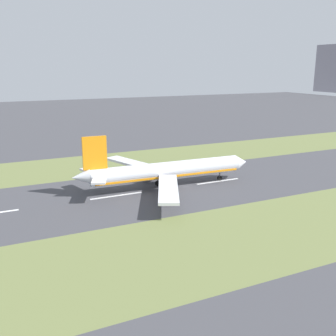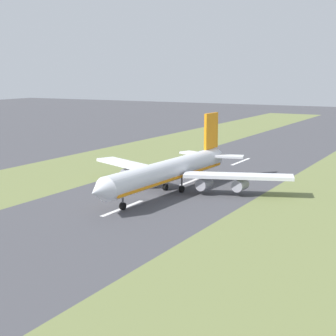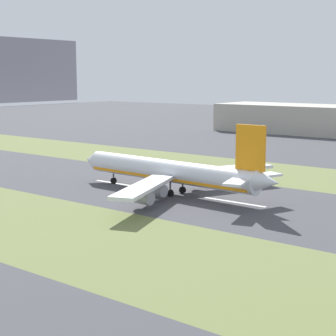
% 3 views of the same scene
% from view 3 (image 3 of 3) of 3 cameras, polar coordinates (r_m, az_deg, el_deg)
% --- Properties ---
extents(ground_plane, '(800.00, 800.00, 0.00)m').
position_cam_3_polar(ground_plane, '(158.50, -1.28, -2.20)').
color(ground_plane, '#424247').
extents(grass_median_west, '(40.00, 600.00, 0.01)m').
position_cam_3_polar(grass_median_west, '(127.71, -14.18, -5.33)').
color(grass_median_west, olive).
rests_on(grass_median_west, ground).
extents(grass_median_east, '(40.00, 600.00, 0.01)m').
position_cam_3_polar(grass_median_east, '(194.89, 7.10, -0.09)').
color(grass_median_east, olive).
rests_on(grass_median_east, ground).
extents(centreline_dash_mid, '(1.20, 18.00, 0.01)m').
position_cam_3_polar(centreline_dash_mid, '(143.93, 6.75, -3.45)').
color(centreline_dash_mid, silver).
rests_on(centreline_dash_mid, ground).
extents(centreline_dash_far, '(1.20, 18.00, 0.01)m').
position_cam_3_polar(centreline_dash_far, '(167.60, -5.03, -1.60)').
color(centreline_dash_far, silver).
rests_on(centreline_dash_far, ground).
extents(airplane_main_jet, '(64.07, 67.18, 20.20)m').
position_cam_3_polar(airplane_main_jet, '(151.19, 0.55, -0.44)').
color(airplane_main_jet, silver).
rests_on(airplane_main_jet, ground).
extents(terminal_building, '(36.00, 83.00, 15.64)m').
position_cam_3_polar(terminal_building, '(327.15, 12.49, 4.94)').
color(terminal_building, '#B2AD9E').
rests_on(terminal_building, ground).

